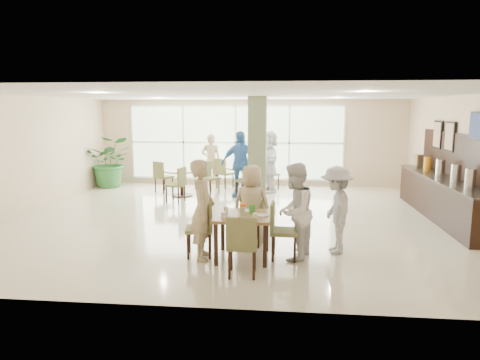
# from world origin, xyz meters

# --- Properties ---
(ground) EXTENTS (10.00, 10.00, 0.00)m
(ground) POSITION_xyz_m (0.00, 0.00, 0.00)
(ground) COLOR beige
(ground) RESTS_ON ground
(room_shell) EXTENTS (10.00, 10.00, 10.00)m
(room_shell) POSITION_xyz_m (0.00, 0.00, 1.70)
(room_shell) COLOR white
(room_shell) RESTS_ON ground
(window_bank) EXTENTS (7.00, 0.04, 7.00)m
(window_bank) POSITION_xyz_m (-0.50, 4.46, 1.40)
(window_bank) COLOR silver
(window_bank) RESTS_ON ground
(column) EXTENTS (0.45, 0.45, 2.80)m
(column) POSITION_xyz_m (0.40, 1.20, 1.40)
(column) COLOR #5D6848
(column) RESTS_ON ground
(main_table) EXTENTS (0.93, 0.93, 0.75)m
(main_table) POSITION_xyz_m (0.38, -2.62, 0.65)
(main_table) COLOR brown
(main_table) RESTS_ON ground
(round_table_left) EXTENTS (1.00, 1.00, 0.75)m
(round_table_left) POSITION_xyz_m (-1.85, 2.46, 0.55)
(round_table_left) COLOR brown
(round_table_left) RESTS_ON ground
(round_table_right) EXTENTS (1.17, 1.17, 0.75)m
(round_table_right) POSITION_xyz_m (-0.13, 3.36, 0.59)
(round_table_right) COLOR brown
(round_table_right) RESTS_ON ground
(chairs_main_table) EXTENTS (1.93, 1.96, 0.95)m
(chairs_main_table) POSITION_xyz_m (0.40, -2.61, 0.47)
(chairs_main_table) COLOR olive
(chairs_main_table) RESTS_ON ground
(chairs_table_left) EXTENTS (2.07, 1.89, 0.95)m
(chairs_table_left) POSITION_xyz_m (-1.81, 2.45, 0.47)
(chairs_table_left) COLOR olive
(chairs_table_left) RESTS_ON ground
(chairs_table_right) EXTENTS (2.07, 1.89, 0.95)m
(chairs_table_right) POSITION_xyz_m (-0.04, 3.37, 0.47)
(chairs_table_right) COLOR olive
(chairs_table_right) RESTS_ON ground
(tabletop_clutter) EXTENTS (0.77, 0.78, 0.21)m
(tabletop_clutter) POSITION_xyz_m (0.38, -2.66, 0.81)
(tabletop_clutter) COLOR white
(tabletop_clutter) RESTS_ON main_table
(buffet_counter) EXTENTS (0.64, 4.70, 1.95)m
(buffet_counter) POSITION_xyz_m (4.70, 0.51, 0.55)
(buffet_counter) COLOR black
(buffet_counter) RESTS_ON ground
(framed_art_a) EXTENTS (0.05, 0.55, 0.70)m
(framed_art_a) POSITION_xyz_m (4.95, 1.00, 1.85)
(framed_art_a) COLOR black
(framed_art_a) RESTS_ON ground
(framed_art_b) EXTENTS (0.05, 0.55, 0.70)m
(framed_art_b) POSITION_xyz_m (4.95, 1.80, 1.85)
(framed_art_b) COLOR black
(framed_art_b) RESTS_ON ground
(potted_plant) EXTENTS (1.78, 1.78, 1.64)m
(potted_plant) POSITION_xyz_m (-4.48, 3.68, 0.82)
(potted_plant) COLOR #29672D
(potted_plant) RESTS_ON ground
(teen_left) EXTENTS (0.43, 0.63, 1.68)m
(teen_left) POSITION_xyz_m (-0.28, -2.69, 0.84)
(teen_left) COLOR tan
(teen_left) RESTS_ON ground
(teen_far) EXTENTS (0.81, 0.59, 1.49)m
(teen_far) POSITION_xyz_m (0.48, -1.86, 0.75)
(teen_far) COLOR tan
(teen_far) RESTS_ON ground
(teen_right) EXTENTS (0.84, 0.94, 1.62)m
(teen_right) POSITION_xyz_m (1.24, -2.56, 0.81)
(teen_right) COLOR white
(teen_right) RESTS_ON ground
(teen_standing) EXTENTS (0.64, 1.03, 1.53)m
(teen_standing) POSITION_xyz_m (1.97, -2.17, 0.77)
(teen_standing) COLOR #B8B8BB
(teen_standing) RESTS_ON ground
(adult_a) EXTENTS (1.21, 0.83, 1.89)m
(adult_a) POSITION_xyz_m (-0.17, 2.48, 0.94)
(adult_a) COLOR #3C74B6
(adult_a) RESTS_ON ground
(adult_b) EXTENTS (1.26, 1.88, 1.87)m
(adult_b) POSITION_xyz_m (0.63, 3.33, 0.93)
(adult_b) COLOR white
(adult_b) RESTS_ON ground
(adult_standing) EXTENTS (0.64, 0.43, 1.73)m
(adult_standing) POSITION_xyz_m (-1.22, 3.87, 0.86)
(adult_standing) COLOR tan
(adult_standing) RESTS_ON ground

